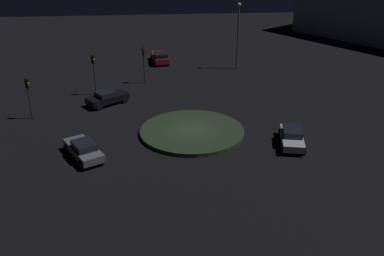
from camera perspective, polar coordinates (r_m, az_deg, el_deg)
ground_plane at (r=39.29m, az=0.00°, el=-0.67°), size 115.56×115.56×0.00m
roundabout_island at (r=39.22m, az=0.00°, el=-0.44°), size 9.25×9.25×0.35m
car_silver at (r=37.91m, az=12.77°, el=-1.08°), size 2.72×4.71×1.43m
car_black at (r=46.29m, az=-10.88°, el=3.88°), size 4.50×3.97×1.41m
car_red at (r=59.92m, az=-4.13°, el=9.11°), size 2.45×4.69×1.55m
car_grey at (r=35.95m, az=-13.79°, el=-2.68°), size 3.71×4.86×1.44m
traffic_light_west at (r=43.83m, az=-20.36°, el=4.55°), size 0.39×0.35×4.04m
traffic_light_north at (r=51.37m, az=-6.24°, el=8.98°), size 0.35×0.39×4.28m
traffic_light_northwest at (r=48.41m, az=-12.55°, el=7.68°), size 0.38×0.39×4.44m
streetlamp_north at (r=56.43m, az=5.97°, el=12.67°), size 0.48×0.48×8.30m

